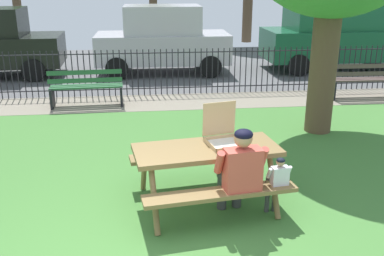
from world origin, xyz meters
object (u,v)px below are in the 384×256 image
(park_bench_right, at_px, (364,81))
(parked_car_center, at_px, (340,34))
(pizza_box_open, at_px, (223,134))
(child_at_table, at_px, (277,180))
(picnic_table_foreground, at_px, (207,160))
(adult_at_table, at_px, (239,170))
(park_bench_center, at_px, (86,88))
(parked_car_left, at_px, (163,39))

(park_bench_right, bearing_deg, parked_car_center, 76.16)
(pizza_box_open, height_order, park_bench_right, pizza_box_open)
(child_at_table, xyz_separation_m, parked_car_center, (4.51, 8.58, 0.60))
(child_at_table, bearing_deg, picnic_table_foreground, 151.22)
(adult_at_table, xyz_separation_m, child_at_table, (0.47, 0.03, -0.16))
(park_bench_center, xyz_separation_m, parked_car_center, (7.33, 3.42, 0.68))
(park_bench_center, height_order, parked_car_center, parked_car_center)
(child_at_table, distance_m, parked_car_center, 9.71)
(adult_at_table, bearing_deg, park_bench_right, 51.47)
(pizza_box_open, xyz_separation_m, park_bench_right, (4.22, 4.57, -0.47))
(pizza_box_open, relative_size, parked_car_left, 0.14)
(child_at_table, distance_m, park_bench_right, 6.32)
(parked_car_left, bearing_deg, pizza_box_open, -87.14)
(pizza_box_open, bearing_deg, adult_at_table, -81.86)
(adult_at_table, xyz_separation_m, park_bench_right, (4.13, 5.19, -0.24))
(park_bench_center, bearing_deg, picnic_table_foreground, -66.64)
(picnic_table_foreground, height_order, child_at_table, child_at_table)
(adult_at_table, distance_m, park_bench_center, 5.70)
(adult_at_table, xyz_separation_m, park_bench_center, (-2.36, 5.19, -0.24))
(pizza_box_open, height_order, parked_car_left, parked_car_left)
(adult_at_table, distance_m, parked_car_center, 9.95)
(parked_car_center, bearing_deg, adult_at_table, -120.01)
(parked_car_center, bearing_deg, park_bench_center, -154.98)
(pizza_box_open, bearing_deg, parked_car_left, 92.86)
(picnic_table_foreground, height_order, parked_car_left, parked_car_left)
(picnic_table_foreground, xyz_separation_m, child_at_table, (0.79, -0.43, -0.10))
(park_bench_center, distance_m, parked_car_center, 8.12)
(child_at_table, height_order, parked_car_center, parked_car_center)
(adult_at_table, bearing_deg, parked_car_left, 93.24)
(picnic_table_foreground, distance_m, parked_car_center, 9.72)
(picnic_table_foreground, relative_size, parked_car_left, 0.51)
(park_bench_center, xyz_separation_m, parked_car_left, (1.87, 3.42, 0.59))
(child_at_table, relative_size, parked_car_left, 0.20)
(adult_at_table, bearing_deg, parked_car_center, 59.99)
(pizza_box_open, relative_size, parked_car_center, 0.12)
(child_at_table, bearing_deg, parked_car_center, 62.29)
(picnic_table_foreground, height_order, park_bench_center, park_bench_center)
(picnic_table_foreground, relative_size, child_at_table, 2.48)
(picnic_table_foreground, xyz_separation_m, parked_car_center, (5.29, 8.14, 0.50))
(pizza_box_open, bearing_deg, child_at_table, -46.54)
(park_bench_right, xyz_separation_m, parked_car_left, (-4.62, 3.42, 0.59))
(pizza_box_open, bearing_deg, park_bench_right, 47.29)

